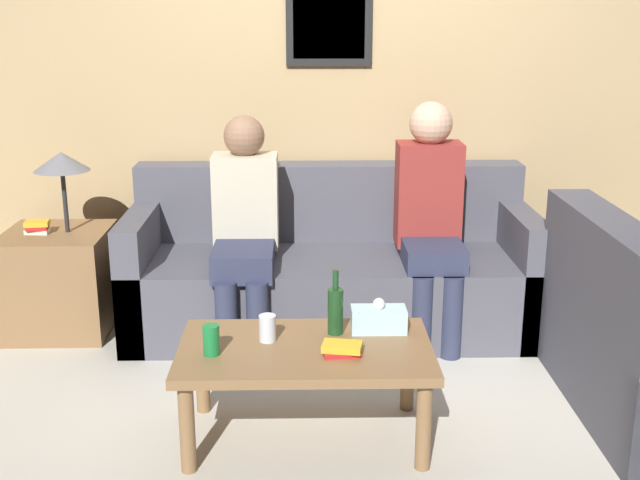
{
  "coord_description": "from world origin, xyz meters",
  "views": [
    {
      "loc": [
        -0.15,
        -3.7,
        1.71
      ],
      "look_at": [
        -0.07,
        -0.15,
        0.68
      ],
      "focal_mm": 45.0,
      "sensor_mm": 36.0,
      "label": 1
    }
  ],
  "objects_px": {
    "drinking_glass": "(268,328)",
    "person_right": "(430,212)",
    "couch_main": "(331,273)",
    "coffee_table": "(305,359)",
    "wine_bottle": "(335,310)",
    "person_left": "(245,223)"
  },
  "relations": [
    {
      "from": "drinking_glass",
      "to": "person_right",
      "type": "height_order",
      "value": "person_right"
    },
    {
      "from": "person_right",
      "to": "couch_main",
      "type": "bearing_deg",
      "value": 165.24
    },
    {
      "from": "coffee_table",
      "to": "wine_bottle",
      "type": "bearing_deg",
      "value": 46.57
    },
    {
      "from": "coffee_table",
      "to": "person_right",
      "type": "relative_size",
      "value": 0.82
    },
    {
      "from": "wine_bottle",
      "to": "person_left",
      "type": "height_order",
      "value": "person_left"
    },
    {
      "from": "coffee_table",
      "to": "person_left",
      "type": "height_order",
      "value": "person_left"
    },
    {
      "from": "couch_main",
      "to": "coffee_table",
      "type": "distance_m",
      "value": 1.25
    },
    {
      "from": "person_right",
      "to": "coffee_table",
      "type": "bearing_deg",
      "value": -121.03
    },
    {
      "from": "person_left",
      "to": "person_right",
      "type": "relative_size",
      "value": 0.95
    },
    {
      "from": "couch_main",
      "to": "person_left",
      "type": "height_order",
      "value": "person_left"
    },
    {
      "from": "couch_main",
      "to": "wine_bottle",
      "type": "relative_size",
      "value": 7.87
    },
    {
      "from": "drinking_glass",
      "to": "coffee_table",
      "type": "bearing_deg",
      "value": -22.0
    },
    {
      "from": "couch_main",
      "to": "wine_bottle",
      "type": "xyz_separation_m",
      "value": [
        -0.02,
        -1.11,
        0.21
      ]
    },
    {
      "from": "drinking_glass",
      "to": "person_right",
      "type": "relative_size",
      "value": 0.09
    },
    {
      "from": "coffee_table",
      "to": "person_right",
      "type": "xyz_separation_m",
      "value": [
        0.66,
        1.1,
        0.33
      ]
    },
    {
      "from": "couch_main",
      "to": "coffee_table",
      "type": "height_order",
      "value": "couch_main"
    },
    {
      "from": "wine_bottle",
      "to": "person_right",
      "type": "bearing_deg",
      "value": 61.0
    },
    {
      "from": "wine_bottle",
      "to": "drinking_glass",
      "type": "bearing_deg",
      "value": -165.6
    },
    {
      "from": "coffee_table",
      "to": "drinking_glass",
      "type": "xyz_separation_m",
      "value": [
        -0.15,
        0.06,
        0.11
      ]
    },
    {
      "from": "drinking_glass",
      "to": "wine_bottle",
      "type": "bearing_deg",
      "value": 14.4
    },
    {
      "from": "couch_main",
      "to": "drinking_glass",
      "type": "xyz_separation_m",
      "value": [
        -0.3,
        -1.18,
        0.16
      ]
    },
    {
      "from": "person_right",
      "to": "drinking_glass",
      "type": "bearing_deg",
      "value": -128.09
    }
  ]
}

